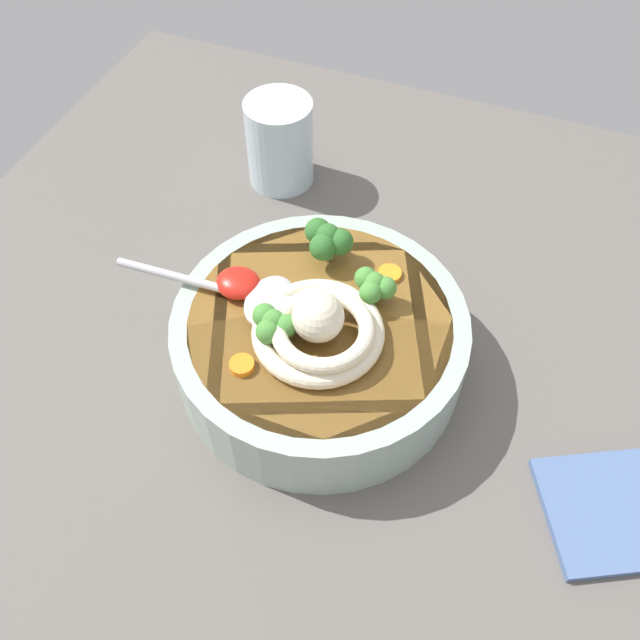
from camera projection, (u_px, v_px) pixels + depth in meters
table_slab at (333, 374)px, 66.64cm from camera, size 93.23×93.23×3.92cm
soup_bowl at (320, 342)px, 62.15cm from camera, size 26.58×26.58×6.95cm
noodle_pile at (320, 328)px, 57.00cm from camera, size 12.56×12.31×5.05cm
soup_spoon at (255, 297)px, 60.03cm from camera, size 17.34×6.20×1.60cm
chili_sauce_dollop at (239, 281)px, 61.03cm from camera, size 4.08×3.67×1.84cm
broccoli_floret_far at (374, 286)px, 59.32cm from camera, size 3.98×3.42×3.15cm
broccoli_floret_beside_chili at (273, 324)px, 56.65cm from camera, size 4.13×3.55×3.26cm
broccoli_floret_beside_noodles at (327, 239)px, 62.16cm from camera, size 4.84×4.17×3.83cm
carrot_slice_extra_a at (390, 274)px, 62.53cm from camera, size 2.18×2.18×0.43cm
carrot_slice_center at (285, 362)px, 56.34cm from camera, size 2.47×2.47×0.74cm
carrot_slice_left at (242, 365)px, 56.22cm from camera, size 2.11×2.11×0.61cm
drinking_glass at (280, 142)px, 77.44cm from camera, size 7.70×7.70×10.31cm
folded_napkin at (639, 508)px, 55.79cm from camera, size 18.44×16.10×0.80cm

